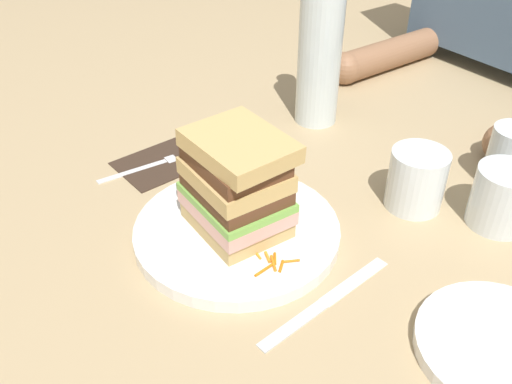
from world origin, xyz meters
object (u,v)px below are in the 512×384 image
Objects in this scene: main_plate at (237,231)px; sandwich at (236,184)px; empty_tumbler_1 at (503,198)px; side_plate at (502,348)px; knife at (323,303)px; water_bottle at (320,49)px; empty_tumbler_0 at (510,158)px; napkin_dark at (166,161)px; juice_glass at (416,183)px; fork at (152,163)px.

sandwich is (0.00, 0.00, 0.07)m from main_plate.
empty_tumbler_1 is 0.23m from side_plate.
water_bottle is at bearing 140.29° from knife.
side_plate is at bearing 33.15° from knife.
empty_tumbler_0 is at bearing 119.03° from empty_tumbler_1.
napkin_dark is 0.51× the size of water_bottle.
main_plate is 0.15m from knife.
juice_glass is 0.11m from empty_tumbler_1.
empty_tumbler_0 is 0.32m from side_plate.
sandwich is at bearing -3.08° from napkin_dark.
fork is at bearing -177.12° from sandwich.
knife is 0.45m from water_bottle.
napkin_dark is (-0.21, 0.01, -0.08)m from sandwich.
fork is 2.00× the size of juice_glass.
knife is 0.19m from side_plate.
empty_tumbler_0 reaches higher than side_plate.
napkin_dark is 1.74× the size of juice_glass.
empty_tumbler_0 reaches higher than fork.
side_plate is (0.49, -0.17, -0.12)m from water_bottle.
water_bottle is at bearing -179.14° from empty_tumbler_1.
fork reaches higher than knife.
juice_glass is at bearing 70.00° from main_plate.
fork is at bearing -177.23° from main_plate.
empty_tumbler_1 is (0.09, 0.06, 0.00)m from juice_glass.
empty_tumbler_1 reaches higher than napkin_dark.
empty_tumbler_0 is (-0.02, 0.37, 0.04)m from knife.
sandwich reaches higher than napkin_dark.
water_bottle reaches higher than napkin_dark.
main_plate is 1.57× the size of fork.
sandwich is at bearing 2.88° from fork.
main_plate is at bearing -175.79° from knife.
sandwich reaches higher than juice_glass.
fork is at bearing -166.71° from side_plate.
main_plate is 0.40m from empty_tumbler_0.
side_plate is at bearing 10.99° from napkin_dark.
knife is at bearing -146.85° from side_plate.
napkin_dark is (-0.21, 0.01, -0.01)m from main_plate.
knife is (0.15, 0.01, -0.08)m from sandwich.
knife is (0.37, -0.00, 0.00)m from napkin_dark.
empty_tumbler_0 is at bearing 71.15° from sandwich.
empty_tumbler_0 is 0.52× the size of side_plate.
sandwich is 1.46× the size of empty_tumbler_0.
side_plate is at bearing -28.43° from juice_glass.
juice_glass is 1.02× the size of empty_tumbler_1.
main_plate is 0.34m from empty_tumbler_1.
napkin_dark is 0.72× the size of knife.
fork reaches higher than napkin_dark.
empty_tumbler_1 is at bearing 58.92° from sandwich.
napkin_dark is at bearing 179.89° from knife.
side_plate reaches higher than fork.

